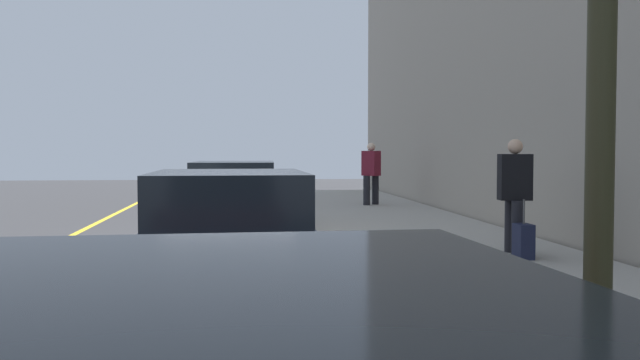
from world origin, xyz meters
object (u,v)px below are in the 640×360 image
Objects in this scene: rolling_suitcase at (524,241)px; parked_car_navy at (229,240)px; parked_car_silver at (234,198)px; pedestrian_burgundy_coat at (371,172)px; pedestrian_black_coat at (515,193)px.

parked_car_navy is at bearing 115.96° from rolling_suitcase.
pedestrian_burgundy_coat reaches higher than parked_car_silver.
parked_car_silver is 5.94m from pedestrian_black_coat.
parked_car_silver is at bearing 46.62° from pedestrian_black_coat.
parked_car_silver is at bearing 145.35° from pedestrian_burgundy_coat.
parked_car_navy is 2.44× the size of pedestrian_burgundy_coat.
rolling_suitcase is at bearing -136.87° from parked_car_silver.
rolling_suitcase is (2.06, -4.24, -0.35)m from parked_car_navy.
pedestrian_black_coat is (-4.07, -4.31, 0.33)m from parked_car_silver.
pedestrian_burgundy_coat reaches higher than pedestrian_black_coat.
parked_car_navy is 2.51× the size of pedestrian_black_coat.
pedestrian_burgundy_coat is at bearing -34.65° from parked_car_silver.
parked_car_silver is 5.12× the size of rolling_suitcase.
pedestrian_burgundy_coat is at bearing 2.04° from rolling_suitcase.
pedestrian_black_coat is at bearing -5.94° from rolling_suitcase.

